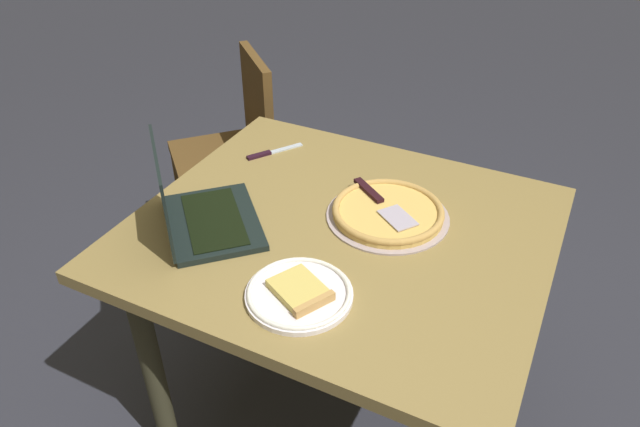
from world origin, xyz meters
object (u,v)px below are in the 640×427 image
at_px(table_knife, 269,153).
at_px(pizza_plate, 299,293).
at_px(dining_table, 340,254).
at_px(laptop, 197,212).
at_px(pizza_tray, 388,212).
at_px(chair_near, 236,144).

bearing_deg(table_knife, pizza_plate, 126.28).
bearing_deg(dining_table, table_knife, -34.62).
relative_size(laptop, pizza_tray, 1.16).
distance_m(dining_table, pizza_tray, 0.18).
height_order(dining_table, table_knife, table_knife).
bearing_deg(table_knife, pizza_tray, 161.18).
bearing_deg(table_knife, laptop, 94.61).
distance_m(laptop, pizza_plate, 0.41).
xyz_separation_m(dining_table, chair_near, (0.79, -0.65, -0.15)).
relative_size(pizza_plate, pizza_tray, 0.74).
bearing_deg(dining_table, pizza_tray, -134.62).
height_order(pizza_tray, table_knife, pizza_tray).
bearing_deg(laptop, dining_table, -153.19).
distance_m(dining_table, laptop, 0.43).
distance_m(pizza_plate, pizza_tray, 0.41).
bearing_deg(pizza_tray, dining_table, 45.38).
distance_m(laptop, chair_near, 0.98).
bearing_deg(chair_near, laptop, 118.05).
distance_m(pizza_tray, chair_near, 1.08).
relative_size(pizza_plate, table_knife, 1.44).
distance_m(pizza_plate, chair_near, 1.28).
relative_size(laptop, pizza_plate, 1.56).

